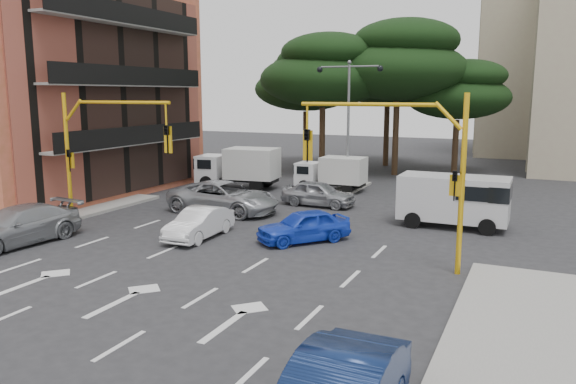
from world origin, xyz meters
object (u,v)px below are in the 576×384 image
at_px(car_silver_cross_a, 224,197).
at_px(van_white, 453,201).
at_px(car_white_hatch, 199,223).
at_px(box_truck_a, 238,168).
at_px(car_blue_compact, 304,226).
at_px(box_truck_b, 331,174).
at_px(car_silver_cross_b, 318,193).
at_px(signal_mast_left, 97,142).
at_px(signal_mast_right, 408,156).
at_px(street_lamp_center, 349,102).
at_px(car_silver_wagon, 17,226).

xyz_separation_m(car_silver_cross_a, van_white, (11.01, 1.65, 0.39)).
relative_size(car_white_hatch, box_truck_a, 0.73).
relative_size(car_blue_compact, box_truck_b, 0.89).
xyz_separation_m(car_silver_cross_b, box_truck_a, (-6.73, 3.22, 0.61)).
xyz_separation_m(van_white, box_truck_b, (-8.30, 6.65, -0.12)).
bearing_deg(car_blue_compact, van_white, 85.72).
bearing_deg(signal_mast_left, car_blue_compact, 10.51).
distance_m(signal_mast_right, signal_mast_left, 13.61).
height_order(car_white_hatch, car_silver_cross_a, car_silver_cross_a).
relative_size(signal_mast_right, car_silver_cross_a, 1.05).
bearing_deg(van_white, car_silver_cross_a, -81.29).
relative_size(signal_mast_left, street_lamp_center, 0.77).
relative_size(car_silver_wagon, box_truck_a, 0.99).
distance_m(van_white, box_truck_b, 10.63).
bearing_deg(car_silver_cross_b, car_white_hatch, 168.73).
height_order(signal_mast_right, van_white, signal_mast_right).
relative_size(car_blue_compact, car_silver_wagon, 0.74).
xyz_separation_m(signal_mast_right, car_silver_cross_a, (-10.40, 5.21, -3.09)).
bearing_deg(car_silver_wagon, car_silver_cross_b, 62.28).
distance_m(car_white_hatch, box_truck_b, 13.15).
bearing_deg(van_white, car_silver_wagon, -55.95).
xyz_separation_m(car_white_hatch, car_blue_compact, (4.19, 1.28, 0.03)).
bearing_deg(car_blue_compact, box_truck_b, 145.45).
xyz_separation_m(van_white, box_truck_a, (-14.02, 5.15, 0.10)).
height_order(signal_mast_right, box_truck_a, signal_mast_right).
xyz_separation_m(signal_mast_left, box_truck_b, (5.92, 13.51, -2.82)).
xyz_separation_m(car_silver_cross_a, car_silver_cross_b, (3.72, 3.58, -0.12)).
distance_m(car_blue_compact, car_silver_wagon, 11.46).
bearing_deg(car_white_hatch, signal_mast_right, -4.45).
distance_m(signal_mast_right, car_silver_cross_a, 12.03).
distance_m(car_silver_cross_b, box_truck_a, 7.48).
bearing_deg(box_truck_b, car_blue_compact, -165.85).
bearing_deg(van_white, street_lamp_center, -133.77).
relative_size(signal_mast_left, car_silver_cross_a, 1.05).
height_order(car_silver_cross_a, box_truck_b, box_truck_b).
bearing_deg(signal_mast_right, van_white, 84.93).
bearing_deg(box_truck_a, signal_mast_right, -138.77).
height_order(car_silver_wagon, car_silver_cross_b, car_silver_wagon).
distance_m(signal_mast_right, box_truck_a, 18.18).
distance_m(car_silver_cross_b, box_truck_b, 4.84).
xyz_separation_m(car_white_hatch, car_silver_cross_a, (-1.68, 4.81, 0.17)).
bearing_deg(street_lamp_center, car_blue_compact, -79.54).
distance_m(signal_mast_right, car_white_hatch, 9.31).
xyz_separation_m(signal_mast_left, van_white, (14.22, 6.86, -2.70)).
height_order(car_silver_cross_b, box_truck_b, box_truck_b).
bearing_deg(car_silver_wagon, car_blue_compact, 32.41).
relative_size(street_lamp_center, car_blue_compact, 2.02).
height_order(car_silver_cross_b, box_truck_a, box_truck_a).
bearing_deg(car_silver_cross_b, signal_mast_right, -140.39).
bearing_deg(street_lamp_center, van_white, -43.94).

